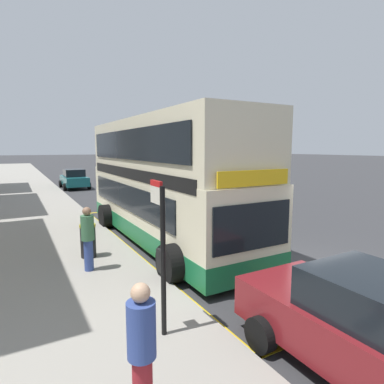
{
  "coord_description": "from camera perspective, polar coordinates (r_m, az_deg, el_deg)",
  "views": [
    {
      "loc": [
        -7.17,
        -6.04,
        3.39
      ],
      "look_at": [
        -1.21,
        4.61,
        1.7
      ],
      "focal_mm": 29.89,
      "sensor_mm": 36.0,
      "label": 1
    }
  ],
  "objects": [
    {
      "name": "bus_bay_markings",
      "position": [
        11.77,
        -4.85,
        -8.86
      ],
      "size": [
        2.91,
        13.37,
        0.01
      ],
      "color": "gold",
      "rests_on": "ground"
    },
    {
      "name": "litter_bin",
      "position": [
        10.15,
        -18.05,
        -8.23
      ],
      "size": [
        0.47,
        0.47,
        1.0
      ],
      "color": "black",
      "rests_on": "pavement_near"
    },
    {
      "name": "bus_stop_sign",
      "position": [
        5.58,
        -5.52,
        -9.53
      ],
      "size": [
        0.09,
        0.51,
        2.7
      ],
      "color": "black",
      "rests_on": "pavement_near"
    },
    {
      "name": "parked_car_teal_kerbside",
      "position": [
        28.62,
        -20.28,
        2.21
      ],
      "size": [
        2.09,
        4.2,
        1.62
      ],
      "rotation": [
        0.0,
        0.0,
        -0.01
      ],
      "color": "#196066",
      "rests_on": "ground"
    },
    {
      "name": "pedestrian_further_back",
      "position": [
        8.95,
        -18.09,
        -7.51
      ],
      "size": [
        0.34,
        0.34,
        1.72
      ],
      "color": "#33478C",
      "rests_on": "pavement_near"
    },
    {
      "name": "pavement_near",
      "position": [
        38.18,
        -28.88,
        1.92
      ],
      "size": [
        6.0,
        76.0,
        0.14
      ],
      "primitive_type": "cube",
      "color": "gray",
      "rests_on": "ground"
    },
    {
      "name": "ground_plane",
      "position": [
        38.86,
        -18.51,
        2.48
      ],
      "size": [
        260.0,
        260.0,
        0.0
      ],
      "primitive_type": "plane",
      "color": "#333335"
    },
    {
      "name": "double_decker_bus",
      "position": [
        11.71,
        -5.31,
        1.34
      ],
      "size": [
        3.26,
        10.21,
        4.4
      ],
      "color": "beige",
      "rests_on": "ground"
    },
    {
      "name": "parked_car_maroon_ahead",
      "position": [
        5.62,
        29.72,
        -20.67
      ],
      "size": [
        2.09,
        4.2,
        1.62
      ],
      "rotation": [
        0.0,
        0.0,
        0.0
      ],
      "color": "maroon",
      "rests_on": "ground"
    },
    {
      "name": "pedestrian_waiting_near_sign",
      "position": [
        4.15,
        -8.96,
        -25.85
      ],
      "size": [
        0.34,
        0.34,
        1.75
      ],
      "color": "maroon",
      "rests_on": "pavement_near"
    }
  ]
}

